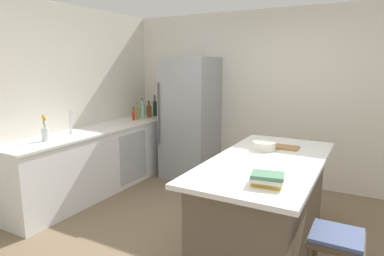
{
  "coord_description": "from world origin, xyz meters",
  "views": [
    {
      "loc": [
        1.28,
        -2.71,
        1.81
      ],
      "look_at": [
        -0.7,
        0.91,
        1.0
      ],
      "focal_mm": 30.79,
      "sensor_mm": 36.0,
      "label": 1
    }
  ],
  "objects": [
    {
      "name": "cookbook_stack",
      "position": [
        0.66,
        -0.43,
        0.98
      ],
      "size": [
        0.26,
        0.22,
        0.09
      ],
      "color": "gold",
      "rests_on": "kitchen_island"
    },
    {
      "name": "cutting_board",
      "position": [
        0.51,
        0.73,
        0.94
      ],
      "size": [
        0.29,
        0.2,
        0.02
      ],
      "color": "#9E7042",
      "rests_on": "kitchen_island"
    },
    {
      "name": "wine_bottle",
      "position": [
        -2.05,
        2.01,
        1.05
      ],
      "size": [
        0.07,
        0.07,
        0.36
      ],
      "color": "#19381E",
      "rests_on": "counter_run_left"
    },
    {
      "name": "hot_sauce_bottle",
      "position": [
        -2.07,
        1.44,
        0.99
      ],
      "size": [
        0.05,
        0.05,
        0.21
      ],
      "color": "red",
      "rests_on": "counter_run_left"
    },
    {
      "name": "gin_bottle",
      "position": [
        -2.02,
        1.62,
        1.04
      ],
      "size": [
        0.07,
        0.07,
        0.33
      ],
      "color": "#8CB79E",
      "rests_on": "counter_run_left"
    },
    {
      "name": "ground_plane",
      "position": [
        0.0,
        0.0,
        0.0
      ],
      "size": [
        7.2,
        7.2,
        0.0
      ],
      "primitive_type": "plane",
      "color": "#7A664C"
    },
    {
      "name": "bar_stool",
      "position": [
        1.16,
        -0.39,
        0.53
      ],
      "size": [
        0.36,
        0.36,
        0.65
      ],
      "color": "#473828",
      "rests_on": "ground_plane"
    },
    {
      "name": "whiskey_bottle",
      "position": [
        -2.04,
        1.82,
        1.02
      ],
      "size": [
        0.08,
        0.08,
        0.28
      ],
      "color": "brown",
      "rests_on": "counter_run_left"
    },
    {
      "name": "kitchen_island",
      "position": [
        0.48,
        0.22,
        0.47
      ],
      "size": [
        0.96,
        2.0,
        0.93
      ],
      "color": "brown",
      "rests_on": "ground_plane"
    },
    {
      "name": "refrigerator",
      "position": [
        -1.24,
        1.83,
        0.96
      ],
      "size": [
        0.77,
        0.78,
        1.91
      ],
      "color": "#93969B",
      "rests_on": "ground_plane"
    },
    {
      "name": "mixing_bowl",
      "position": [
        0.35,
        0.55,
        0.97
      ],
      "size": [
        0.24,
        0.24,
        0.09
      ],
      "color": "silver",
      "rests_on": "kitchen_island"
    },
    {
      "name": "wall_rear",
      "position": [
        0.0,
        2.25,
        1.3
      ],
      "size": [
        6.0,
        0.1,
        2.6
      ],
      "primitive_type": "cube",
      "color": "silver",
      "rests_on": "ground_plane"
    },
    {
      "name": "vinegar_bottle",
      "position": [
        -2.11,
        1.72,
        1.03
      ],
      "size": [
        0.05,
        0.05,
        0.33
      ],
      "color": "#994C23",
      "rests_on": "counter_run_left"
    },
    {
      "name": "flower_vase",
      "position": [
        -2.07,
        -0.21,
        1.01
      ],
      "size": [
        0.08,
        0.08,
        0.31
      ],
      "color": "silver",
      "rests_on": "counter_run_left"
    },
    {
      "name": "sink_faucet",
      "position": [
        -2.13,
        0.23,
        1.07
      ],
      "size": [
        0.15,
        0.05,
        0.3
      ],
      "color": "silver",
      "rests_on": "counter_run_left"
    },
    {
      "name": "olive_oil_bottle",
      "position": [
        -2.06,
        1.53,
        1.02
      ],
      "size": [
        0.06,
        0.06,
        0.28
      ],
      "color": "olive",
      "rests_on": "counter_run_left"
    },
    {
      "name": "counter_run_left",
      "position": [
        -2.08,
        0.66,
        0.46
      ],
      "size": [
        0.66,
        2.91,
        0.91
      ],
      "color": "white",
      "rests_on": "ground_plane"
    },
    {
      "name": "wall_left",
      "position": [
        -2.45,
        0.0,
        1.3
      ],
      "size": [
        0.1,
        6.0,
        2.6
      ],
      "primitive_type": "cube",
      "color": "silver",
      "rests_on": "ground_plane"
    },
    {
      "name": "syrup_bottle",
      "position": [
        -2.1,
        1.9,
        1.01
      ],
      "size": [
        0.07,
        0.07,
        0.27
      ],
      "color": "#5B3319",
      "rests_on": "counter_run_left"
    }
  ]
}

